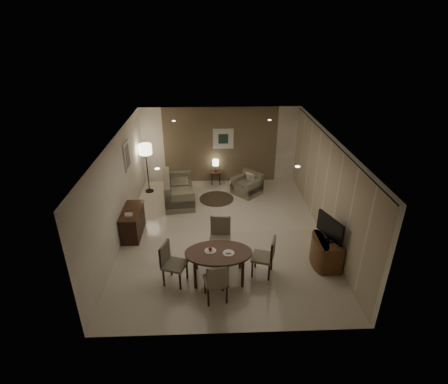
{
  "coord_description": "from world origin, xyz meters",
  "views": [
    {
      "loc": [
        -0.33,
        -8.22,
        5.34
      ],
      "look_at": [
        0.0,
        0.2,
        1.15
      ],
      "focal_mm": 28.0,
      "sensor_mm": 36.0,
      "label": 1
    }
  ],
  "objects_px": {
    "chair_near": "(216,280)",
    "armchair": "(247,184)",
    "tv_cabinet": "(327,252)",
    "side_table": "(216,177)",
    "sofa": "(179,189)",
    "console_desk": "(133,222)",
    "chair_left": "(175,264)",
    "chair_right": "(263,257)",
    "floor_lamp": "(147,169)",
    "dining_table": "(219,265)",
    "chair_far": "(220,240)"
  },
  "relations": [
    {
      "from": "tv_cabinet",
      "to": "floor_lamp",
      "type": "distance_m",
      "value": 6.44
    },
    {
      "from": "armchair",
      "to": "console_desk",
      "type": "bearing_deg",
      "value": -97.2
    },
    {
      "from": "chair_right",
      "to": "armchair",
      "type": "xyz_separation_m",
      "value": [
        0.06,
        4.17,
        -0.12
      ]
    },
    {
      "from": "side_table",
      "to": "floor_lamp",
      "type": "bearing_deg",
      "value": -165.94
    },
    {
      "from": "chair_near",
      "to": "sofa",
      "type": "relative_size",
      "value": 0.53
    },
    {
      "from": "chair_near",
      "to": "floor_lamp",
      "type": "xyz_separation_m",
      "value": [
        -2.2,
        5.23,
        0.36
      ]
    },
    {
      "from": "console_desk",
      "to": "chair_right",
      "type": "bearing_deg",
      "value": -28.66
    },
    {
      "from": "side_table",
      "to": "chair_right",
      "type": "bearing_deg",
      "value": -79.02
    },
    {
      "from": "chair_far",
      "to": "side_table",
      "type": "xyz_separation_m",
      "value": [
        -0.02,
        4.43,
        -0.3
      ]
    },
    {
      "from": "chair_right",
      "to": "chair_left",
      "type": "bearing_deg",
      "value": -65.94
    },
    {
      "from": "console_desk",
      "to": "tv_cabinet",
      "type": "bearing_deg",
      "value": -17.05
    },
    {
      "from": "console_desk",
      "to": "dining_table",
      "type": "bearing_deg",
      "value": -39.77
    },
    {
      "from": "chair_right",
      "to": "sofa",
      "type": "relative_size",
      "value": 0.53
    },
    {
      "from": "chair_left",
      "to": "armchair",
      "type": "distance_m",
      "value": 4.83
    },
    {
      "from": "tv_cabinet",
      "to": "chair_near",
      "type": "distance_m",
      "value": 2.89
    },
    {
      "from": "chair_near",
      "to": "chair_left",
      "type": "xyz_separation_m",
      "value": [
        -0.89,
        0.55,
        0.01
      ]
    },
    {
      "from": "dining_table",
      "to": "chair_right",
      "type": "height_order",
      "value": "chair_right"
    },
    {
      "from": "side_table",
      "to": "sofa",
      "type": "bearing_deg",
      "value": -133.21
    },
    {
      "from": "console_desk",
      "to": "chair_near",
      "type": "xyz_separation_m",
      "value": [
        2.21,
        -2.56,
        0.11
      ]
    },
    {
      "from": "chair_near",
      "to": "chair_far",
      "type": "xyz_separation_m",
      "value": [
        0.13,
        1.38,
        0.05
      ]
    },
    {
      "from": "chair_left",
      "to": "floor_lamp",
      "type": "relative_size",
      "value": 0.58
    },
    {
      "from": "tv_cabinet",
      "to": "chair_near",
      "type": "xyz_separation_m",
      "value": [
        -2.68,
        -1.06,
        0.13
      ]
    },
    {
      "from": "console_desk",
      "to": "sofa",
      "type": "relative_size",
      "value": 0.66
    },
    {
      "from": "tv_cabinet",
      "to": "armchair",
      "type": "xyz_separation_m",
      "value": [
        -1.54,
        3.87,
        0.01
      ]
    },
    {
      "from": "dining_table",
      "to": "chair_far",
      "type": "distance_m",
      "value": 0.75
    },
    {
      "from": "tv_cabinet",
      "to": "side_table",
      "type": "xyz_separation_m",
      "value": [
        -2.58,
        4.75,
        -0.12
      ]
    },
    {
      "from": "dining_table",
      "to": "chair_far",
      "type": "bearing_deg",
      "value": 86.16
    },
    {
      "from": "console_desk",
      "to": "chair_far",
      "type": "bearing_deg",
      "value": -26.82
    },
    {
      "from": "chair_near",
      "to": "chair_far",
      "type": "bearing_deg",
      "value": -105.52
    },
    {
      "from": "dining_table",
      "to": "sofa",
      "type": "distance_m",
      "value": 4.03
    },
    {
      "from": "chair_far",
      "to": "armchair",
      "type": "height_order",
      "value": "chair_far"
    },
    {
      "from": "chair_near",
      "to": "armchair",
      "type": "bearing_deg",
      "value": -113.35
    },
    {
      "from": "dining_table",
      "to": "chair_near",
      "type": "bearing_deg",
      "value": -96.67
    },
    {
      "from": "tv_cabinet",
      "to": "floor_lamp",
      "type": "height_order",
      "value": "floor_lamp"
    },
    {
      "from": "chair_far",
      "to": "armchair",
      "type": "bearing_deg",
      "value": 79.81
    },
    {
      "from": "console_desk",
      "to": "chair_left",
      "type": "xyz_separation_m",
      "value": [
        1.32,
        -2.01,
        0.11
      ]
    },
    {
      "from": "floor_lamp",
      "to": "sofa",
      "type": "bearing_deg",
      "value": -33.81
    },
    {
      "from": "chair_near",
      "to": "sofa",
      "type": "height_order",
      "value": "chair_near"
    },
    {
      "from": "chair_right",
      "to": "sofa",
      "type": "xyz_separation_m",
      "value": [
        -2.2,
        3.75,
        -0.05
      ]
    },
    {
      "from": "tv_cabinet",
      "to": "side_table",
      "type": "relative_size",
      "value": 2.0
    },
    {
      "from": "chair_left",
      "to": "sofa",
      "type": "relative_size",
      "value": 0.54
    },
    {
      "from": "sofa",
      "to": "chair_near",
      "type": "bearing_deg",
      "value": -173.24
    },
    {
      "from": "chair_far",
      "to": "side_table",
      "type": "height_order",
      "value": "chair_far"
    },
    {
      "from": "floor_lamp",
      "to": "chair_left",
      "type": "bearing_deg",
      "value": -74.42
    },
    {
      "from": "chair_right",
      "to": "armchair",
      "type": "distance_m",
      "value": 4.17
    },
    {
      "from": "chair_left",
      "to": "side_table",
      "type": "relative_size",
      "value": 2.17
    },
    {
      "from": "console_desk",
      "to": "tv_cabinet",
      "type": "distance_m",
      "value": 5.11
    },
    {
      "from": "chair_far",
      "to": "chair_left",
      "type": "distance_m",
      "value": 1.31
    },
    {
      "from": "console_desk",
      "to": "dining_table",
      "type": "xyz_separation_m",
      "value": [
        2.29,
        -1.9,
        -0.02
      ]
    },
    {
      "from": "sofa",
      "to": "side_table",
      "type": "distance_m",
      "value": 1.79
    }
  ]
}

